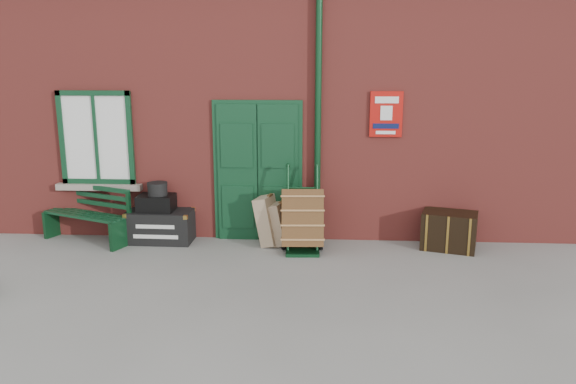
# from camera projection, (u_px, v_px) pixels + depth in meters

# --- Properties ---
(ground) EXTENTS (80.00, 80.00, 0.00)m
(ground) POSITION_uv_depth(u_px,v_px,m) (269.00, 272.00, 7.78)
(ground) COLOR gray
(ground) RESTS_ON ground
(station_building) EXTENTS (10.30, 4.30, 4.36)m
(station_building) POSITION_uv_depth(u_px,v_px,m) (285.00, 98.00, 10.68)
(station_building) COLOR #A03B33
(station_building) RESTS_ON ground
(bench) EXTENTS (1.55, 1.01, 0.92)m
(bench) POSITION_uv_depth(u_px,v_px,m) (89.00, 213.00, 9.05)
(bench) COLOR #0F371E
(bench) RESTS_ON ground
(houdini_trunk) EXTENTS (1.03, 0.58, 0.51)m
(houdini_trunk) POSITION_uv_depth(u_px,v_px,m) (161.00, 226.00, 9.04)
(houdini_trunk) COLOR black
(houdini_trunk) RESTS_ON ground
(strongbox) EXTENTS (0.57, 0.42, 0.26)m
(strongbox) POSITION_uv_depth(u_px,v_px,m) (156.00, 203.00, 8.96)
(strongbox) COLOR black
(strongbox) RESTS_ON houdini_trunk
(hatbox) EXTENTS (0.31, 0.31, 0.20)m
(hatbox) POSITION_uv_depth(u_px,v_px,m) (157.00, 189.00, 8.90)
(hatbox) COLOR black
(hatbox) RESTS_ON strongbox
(suitcase_back) EXTENTS (0.49, 0.62, 0.79)m
(suitcase_back) POSITION_uv_depth(u_px,v_px,m) (269.00, 219.00, 8.91)
(suitcase_back) COLOR tan
(suitcase_back) RESTS_ON ground
(suitcase_front) EXTENTS (0.44, 0.56, 0.68)m
(suitcase_front) POSITION_uv_depth(u_px,v_px,m) (280.00, 223.00, 8.91)
(suitcase_front) COLOR tan
(suitcase_front) RESTS_ON ground
(porter_trolley) EXTENTS (0.66, 0.71, 1.30)m
(porter_trolley) POSITION_uv_depth(u_px,v_px,m) (302.00, 219.00, 8.55)
(porter_trolley) COLOR #0C3319
(porter_trolley) RESTS_ON ground
(dark_trunk) EXTENTS (0.93, 0.74, 0.58)m
(dark_trunk) POSITION_uv_depth(u_px,v_px,m) (449.00, 230.00, 8.68)
(dark_trunk) COLOR black
(dark_trunk) RESTS_ON ground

